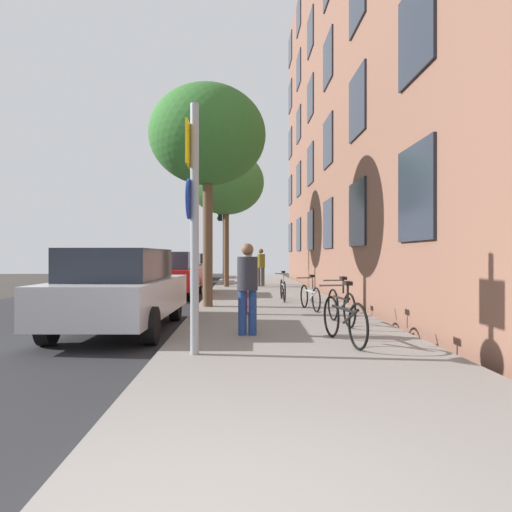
{
  "coord_description": "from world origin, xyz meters",
  "views": [
    {
      "loc": [
        0.18,
        -2.08,
        1.5
      ],
      "look_at": [
        0.75,
        13.8,
        1.49
      ],
      "focal_mm": 31.84,
      "sensor_mm": 36.0,
      "label": 1
    }
  ],
  "objects_px": {
    "bicycle_1": "(341,305)",
    "pedestrian_0": "(247,283)",
    "sign_post": "(193,212)",
    "bicycle_3": "(283,289)",
    "traffic_light": "(222,229)",
    "pedestrian_1": "(248,277)",
    "tree_far": "(226,183)",
    "bicycle_2": "(310,296)",
    "pedestrian_2": "(261,265)",
    "bicycle_0": "(344,319)",
    "car_1": "(172,274)",
    "car_3": "(196,266)",
    "tree_near": "(208,136)",
    "car_0": "(121,289)",
    "car_2": "(184,268)"
  },
  "relations": [
    {
      "from": "pedestrian_1",
      "to": "car_0",
      "type": "distance_m",
      "value": 3.03
    },
    {
      "from": "car_3",
      "to": "bicycle_3",
      "type": "bearing_deg",
      "value": -74.7
    },
    {
      "from": "sign_post",
      "to": "bicycle_0",
      "type": "relative_size",
      "value": 1.98
    },
    {
      "from": "tree_near",
      "to": "tree_far",
      "type": "bearing_deg",
      "value": 88.05
    },
    {
      "from": "tree_far",
      "to": "pedestrian_2",
      "type": "relative_size",
      "value": 3.58
    },
    {
      "from": "bicycle_1",
      "to": "pedestrian_1",
      "type": "distance_m",
      "value": 2.48
    },
    {
      "from": "bicycle_0",
      "to": "pedestrian_1",
      "type": "bearing_deg",
      "value": 112.02
    },
    {
      "from": "pedestrian_2",
      "to": "car_1",
      "type": "distance_m",
      "value": 5.44
    },
    {
      "from": "tree_near",
      "to": "car_0",
      "type": "xyz_separation_m",
      "value": [
        -1.46,
        -3.38,
        -3.91
      ]
    },
    {
      "from": "bicycle_1",
      "to": "pedestrian_0",
      "type": "height_order",
      "value": "pedestrian_0"
    },
    {
      "from": "pedestrian_2",
      "to": "car_0",
      "type": "height_order",
      "value": "pedestrian_2"
    },
    {
      "from": "car_0",
      "to": "car_3",
      "type": "height_order",
      "value": "same"
    },
    {
      "from": "tree_far",
      "to": "bicycle_3",
      "type": "height_order",
      "value": "tree_far"
    },
    {
      "from": "traffic_light",
      "to": "pedestrian_2",
      "type": "height_order",
      "value": "traffic_light"
    },
    {
      "from": "bicycle_2",
      "to": "car_3",
      "type": "relative_size",
      "value": 0.37
    },
    {
      "from": "tree_far",
      "to": "bicycle_1",
      "type": "xyz_separation_m",
      "value": [
        2.65,
        -11.17,
        -4.25
      ]
    },
    {
      "from": "pedestrian_0",
      "to": "car_3",
      "type": "relative_size",
      "value": 0.37
    },
    {
      "from": "bicycle_0",
      "to": "tree_far",
      "type": "bearing_deg",
      "value": 99.72
    },
    {
      "from": "sign_post",
      "to": "bicycle_0",
      "type": "distance_m",
      "value": 2.89
    },
    {
      "from": "bicycle_2",
      "to": "pedestrian_2",
      "type": "distance_m",
      "value": 9.24
    },
    {
      "from": "tree_far",
      "to": "pedestrian_0",
      "type": "bearing_deg",
      "value": -86.56
    },
    {
      "from": "bicycle_1",
      "to": "bicycle_0",
      "type": "bearing_deg",
      "value": -101.33
    },
    {
      "from": "tree_near",
      "to": "pedestrian_0",
      "type": "xyz_separation_m",
      "value": [
        1.01,
        -4.51,
        -3.72
      ]
    },
    {
      "from": "tree_near",
      "to": "car_3",
      "type": "relative_size",
      "value": 1.41
    },
    {
      "from": "car_1",
      "to": "tree_near",
      "type": "bearing_deg",
      "value": -68.79
    },
    {
      "from": "traffic_light",
      "to": "bicycle_1",
      "type": "distance_m",
      "value": 13.49
    },
    {
      "from": "traffic_light",
      "to": "bicycle_3",
      "type": "relative_size",
      "value": 2.32
    },
    {
      "from": "sign_post",
      "to": "bicycle_3",
      "type": "bearing_deg",
      "value": 75.33
    },
    {
      "from": "pedestrian_0",
      "to": "traffic_light",
      "type": "bearing_deg",
      "value": 94.06
    },
    {
      "from": "bicycle_1",
      "to": "pedestrian_0",
      "type": "relative_size",
      "value": 1.07
    },
    {
      "from": "pedestrian_0",
      "to": "bicycle_0",
      "type": "bearing_deg",
      "value": -27.18
    },
    {
      "from": "car_3",
      "to": "tree_far",
      "type": "bearing_deg",
      "value": -75.93
    },
    {
      "from": "pedestrian_1",
      "to": "car_2",
      "type": "distance_m",
      "value": 13.17
    },
    {
      "from": "sign_post",
      "to": "pedestrian_0",
      "type": "xyz_separation_m",
      "value": [
        0.79,
        1.51,
        -1.08
      ]
    },
    {
      "from": "tree_far",
      "to": "bicycle_3",
      "type": "xyz_separation_m",
      "value": [
        1.93,
        -6.32,
        -4.27
      ]
    },
    {
      "from": "car_1",
      "to": "car_2",
      "type": "bearing_deg",
      "value": 93.42
    },
    {
      "from": "car_2",
      "to": "car_1",
      "type": "bearing_deg",
      "value": -86.58
    },
    {
      "from": "tree_near",
      "to": "bicycle_1",
      "type": "relative_size",
      "value": 3.54
    },
    {
      "from": "traffic_light",
      "to": "car_0",
      "type": "relative_size",
      "value": 0.86
    },
    {
      "from": "pedestrian_1",
      "to": "car_1",
      "type": "height_order",
      "value": "pedestrian_1"
    },
    {
      "from": "pedestrian_0",
      "to": "car_1",
      "type": "xyz_separation_m",
      "value": [
        -2.57,
        8.53,
        -0.19
      ]
    },
    {
      "from": "pedestrian_2",
      "to": "bicycle_1",
      "type": "bearing_deg",
      "value": -84.66
    },
    {
      "from": "pedestrian_1",
      "to": "tree_near",
      "type": "bearing_deg",
      "value": 122.08
    },
    {
      "from": "pedestrian_2",
      "to": "car_3",
      "type": "xyz_separation_m",
      "value": [
        -3.79,
        8.47,
        -0.25
      ]
    },
    {
      "from": "pedestrian_0",
      "to": "pedestrian_2",
      "type": "distance_m",
      "value": 12.8
    },
    {
      "from": "car_1",
      "to": "car_3",
      "type": "xyz_separation_m",
      "value": [
        -0.4,
        12.72,
        0.0
      ]
    },
    {
      "from": "car_0",
      "to": "car_1",
      "type": "bearing_deg",
      "value": 90.82
    },
    {
      "from": "pedestrian_1",
      "to": "tree_far",
      "type": "bearing_deg",
      "value": 94.83
    },
    {
      "from": "pedestrian_0",
      "to": "car_3",
      "type": "xyz_separation_m",
      "value": [
        -2.97,
        21.25,
        -0.19
      ]
    },
    {
      "from": "bicycle_2",
      "to": "car_0",
      "type": "distance_m",
      "value": 4.82
    }
  ]
}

